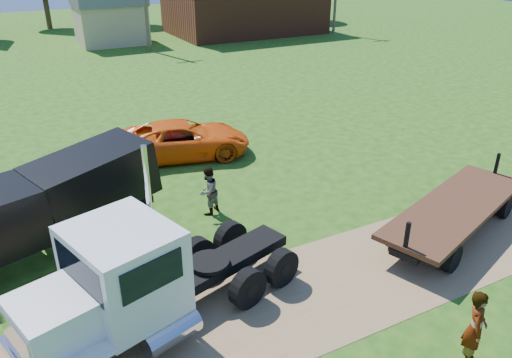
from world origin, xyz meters
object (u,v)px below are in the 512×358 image
orange_pickup (183,139)px  flatbed_trailer (455,211)px  white_semi_tractor (130,285)px  spectator_a (475,328)px  black_dump_truck (56,201)px

orange_pickup → flatbed_trailer: size_ratio=0.80×
white_semi_tractor → orange_pickup: (5.06, 10.25, -0.76)m
flatbed_trailer → white_semi_tractor: bearing=160.9°
white_semi_tractor → orange_pickup: 11.46m
spectator_a → black_dump_truck: bearing=85.7°
black_dump_truck → orange_pickup: black_dump_truck is taller
white_semi_tractor → orange_pickup: size_ratio=1.32×
white_semi_tractor → flatbed_trailer: size_ratio=1.07×
black_dump_truck → flatbed_trailer: 12.73m
orange_pickup → flatbed_trailer: (5.65, -10.30, -0.05)m
black_dump_truck → spectator_a: 12.00m
flatbed_trailer → spectator_a: spectator_a is taller
white_semi_tractor → orange_pickup: bearing=47.1°
spectator_a → white_semi_tractor: bearing=103.4°
spectator_a → orange_pickup: bearing=52.8°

